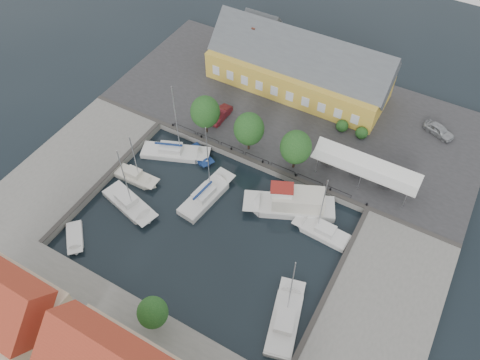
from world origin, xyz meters
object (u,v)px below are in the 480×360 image
Objects in this scene: trawler at (293,204)px; east_boat_a at (322,232)px; tent_canopy at (366,166)px; west_boat_a at (174,153)px; launch_nw at (200,156)px; car_silver at (439,130)px; car_red at (221,115)px; west_boat_c at (129,204)px; west_boat_b at (136,178)px; warehouse at (296,66)px; east_boat_c at (285,320)px; launch_sw at (75,238)px; center_sailboat at (206,196)px.

east_boat_a is at bearing -18.60° from trawler.
west_boat_a is (-25.23, -7.83, -3.41)m from tent_canopy.
launch_nw is at bearing 172.79° from trawler.
car_silver is at bearing 71.34° from east_boat_a.
east_boat_a reaches higher than car_red.
west_boat_b is at bearing 116.01° from west_boat_c.
launch_nw is at bearing 146.77° from car_silver.
trawler is at bearing -65.11° from warehouse.
east_boat_c is 26.76m from launch_nw.
west_boat_a is at bearing 82.13° from launch_sw.
trawler reaches higher than tent_canopy.
launch_sw is at bearing -109.38° from west_boat_c.
east_boat_a is (-1.43, -9.96, -3.42)m from tent_canopy.
east_boat_a reaches higher than west_boat_b.
warehouse is 28.55m from east_boat_a.
west_boat_a is 18.00m from launch_sw.
warehouse reaches higher than launch_nw.
east_boat_a is at bearing 8.60° from center_sailboat.
car_red is 0.38× the size of trawler.
tent_canopy is 1.34× the size of east_boat_a.
west_boat_a is (-23.80, 2.13, 0.01)m from east_boat_a.
west_boat_c reaches higher than west_boat_b.
west_boat_a is at bearing 174.89° from east_boat_a.
launch_sw is 20.19m from launch_nw.
launch_sw is (-10.70, -13.35, -0.27)m from center_sailboat.
west_boat_b is at bearing 86.79° from launch_sw.
warehouse is at bearing 68.30° from west_boat_a.
warehouse is 3.19× the size of west_boat_b.
trawler reaches higher than car_silver.
west_boat_a is 2.49× the size of launch_nw.
launch_nw is at bearing 72.96° from launch_sw.
west_boat_a reaches higher than car_silver.
car_red is 32.40m from east_boat_c.
west_boat_b reaches higher than car_silver.
west_boat_a is 6.65m from west_boat_b.
car_silver reaches higher than car_red.
east_boat_c reaches higher than west_boat_c.
west_boat_b is at bearing -104.71° from car_red.
warehouse is 24.69m from trawler.
car_silver is 1.01× the size of car_red.
trawler is 0.94× the size of west_boat_a.
car_red is 0.39× the size of east_boat_c.
tent_canopy is at bearing -1.21° from car_red.
center_sailboat is 0.98× the size of west_boat_a.
center_sailboat reaches higher than west_boat_b.
center_sailboat is (5.71, -13.30, -1.39)m from car_red.
launch_sw is at bearing -149.13° from east_boat_a.
launch_nw is at bearing 128.80° from center_sailboat.
trawler is 21.58m from west_boat_b.
launch_sw is (-26.27, -15.70, -0.17)m from east_boat_a.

